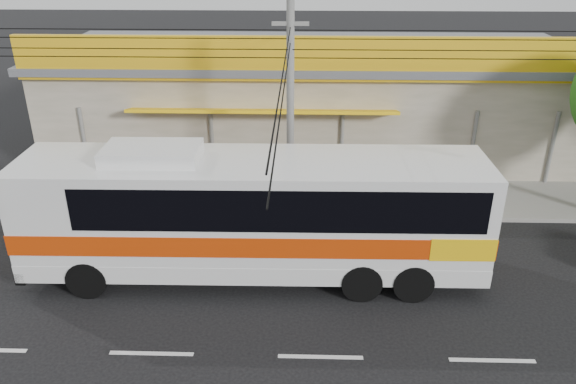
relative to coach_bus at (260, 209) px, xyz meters
name	(u,v)px	position (x,y,z in m)	size (l,w,h in m)	color
ground	(318,294)	(1.63, -1.00, -2.10)	(120.00, 120.00, 0.00)	black
sidewalk	(315,198)	(1.63, 5.00, -2.02)	(30.00, 3.20, 0.15)	gray
lane_markings	(320,357)	(1.63, -3.50, -2.10)	(50.00, 0.12, 0.01)	silver
storefront_building	(314,99)	(1.63, 10.54, 0.20)	(22.60, 9.20, 5.70)	gray
coach_bus	(260,209)	(0.00, 0.00, 0.00)	(12.75, 2.83, 3.92)	silver
motorbike_red	(118,185)	(-5.62, 4.77, -1.48)	(0.62, 1.77, 0.93)	maroon
motorbike_dark	(1,195)	(-9.46, 3.70, -1.47)	(0.45, 1.60, 0.96)	black
utility_pole	(290,43)	(0.74, 3.20, 3.95)	(34.00, 14.00, 7.34)	slate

